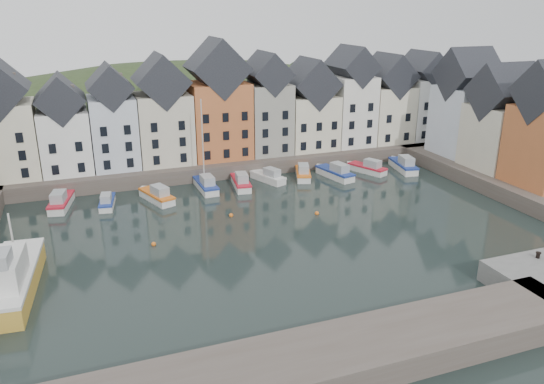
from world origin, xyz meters
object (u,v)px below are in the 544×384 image
boat_a (61,202)px  large_vessel (11,279)px  boat_d (206,185)px  mooring_bollard (538,255)px

boat_a → large_vessel: (-3.87, -21.46, 0.88)m
boat_d → mooring_bollard: size_ratio=22.64×
large_vessel → mooring_bollard: 47.38m
boat_d → large_vessel: boat_d is taller
boat_a → boat_d: bearing=12.0°
boat_a → mooring_bollard: size_ratio=12.47×
boat_a → boat_d: boat_d is taller
boat_a → mooring_bollard: mooring_bollard is taller
mooring_bollard → boat_d: bearing=123.2°
large_vessel → boat_a: bearing=85.1°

